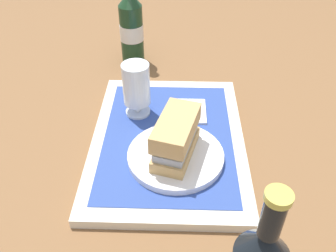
% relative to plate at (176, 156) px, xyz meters
% --- Properties ---
extents(ground_plane, '(3.00, 3.00, 0.00)m').
position_rel_plate_xyz_m(ground_plane, '(0.07, 0.02, -0.03)').
color(ground_plane, brown).
extents(tray, '(0.44, 0.32, 0.02)m').
position_rel_plate_xyz_m(tray, '(0.07, 0.02, -0.02)').
color(tray, beige).
rests_on(tray, ground_plane).
extents(placemat, '(0.38, 0.27, 0.00)m').
position_rel_plate_xyz_m(placemat, '(0.07, 0.02, -0.01)').
color(placemat, '#2D4793').
rests_on(placemat, tray).
extents(plate, '(0.19, 0.19, 0.01)m').
position_rel_plate_xyz_m(plate, '(0.00, 0.00, 0.00)').
color(plate, white).
rests_on(plate, placemat).
extents(sandwich, '(0.14, 0.10, 0.08)m').
position_rel_plate_xyz_m(sandwich, '(0.00, -0.00, 0.05)').
color(sandwich, tan).
rests_on(sandwich, plate).
extents(beer_glass, '(0.06, 0.06, 0.12)m').
position_rel_plate_xyz_m(beer_glass, '(0.15, 0.09, 0.06)').
color(beer_glass, silver).
rests_on(beer_glass, placemat).
extents(napkin_folded, '(0.09, 0.07, 0.01)m').
position_rel_plate_xyz_m(napkin_folded, '(0.15, -0.03, -0.00)').
color(napkin_folded, white).
rests_on(napkin_folded, placemat).
extents(beer_bottle, '(0.07, 0.07, 0.27)m').
position_rel_plate_xyz_m(beer_bottle, '(0.42, 0.13, 0.08)').
color(beer_bottle, '#19381E').
rests_on(beer_bottle, ground_plane).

